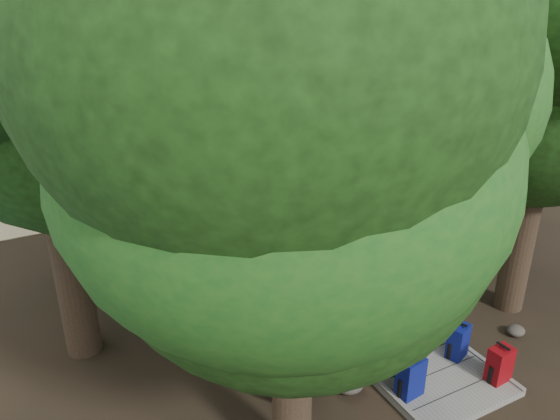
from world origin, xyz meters
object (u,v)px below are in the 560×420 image
kayak (92,155)px  backpack_right_d (413,310)px  backpack_left_b (384,355)px  backpack_left_c (379,342)px  backpack_right_a (500,363)px  duffel_right_khaki (399,301)px  sun_lounger (257,141)px  duffel_right_black (384,287)px  suitcase_on_boardwalk (349,321)px  backpack_right_c (436,318)px  backpack_left_d (328,306)px  lone_suitcase_on_sand (202,159)px  backpack_left_a (411,375)px  backpack_right_b (458,339)px

kayak → backpack_right_d: bearing=-98.7°
backpack_left_b → backpack_left_c: bearing=80.1°
backpack_right_d → kayak: size_ratio=0.16×
backpack_left_b → backpack_right_a: backpack_left_b is taller
duffel_right_khaki → sun_lounger: 11.63m
duffel_right_black → suitcase_on_boardwalk: bearing=-149.4°
duffel_right_black → backpack_right_c: bearing=-86.5°
backpack_left_c → backpack_left_d: (-0.13, 1.39, -0.06)m
backpack_left_c → duffel_right_khaki: size_ratio=1.06×
backpack_left_c → lone_suitcase_on_sand: 11.30m
backpack_right_a → duffel_right_black: (-0.07, 2.88, -0.13)m
duffel_right_khaki → lone_suitcase_on_sand: bearing=88.1°
backpack_left_b → sun_lounger: (3.79, 12.70, -0.14)m
kayak → sun_lounger: bearing=-38.6°
backpack_right_c → backpack_right_d: 0.51m
backpack_right_a → backpack_right_d: backpack_right_a is taller
backpack_left_a → duffel_right_khaki: size_ratio=1.13×
suitcase_on_boardwalk → lone_suitcase_on_sand: 10.48m
suitcase_on_boardwalk → lone_suitcase_on_sand: size_ratio=0.93×
backpack_left_b → duffel_right_black: 2.41m
backpack_left_a → kayak: backpack_left_a is taller
backpack_left_c → kayak: 14.17m
backpack_right_d → suitcase_on_boardwalk: bearing=147.1°
lone_suitcase_on_sand → kayak: lone_suitcase_on_sand is taller
backpack_left_a → backpack_right_a: (1.50, -0.41, -0.04)m
suitcase_on_boardwalk → backpack_right_a: bearing=-45.5°
backpack_right_b → sun_lounger: 13.15m
suitcase_on_boardwalk → kayak: 13.34m
backpack_left_a → backpack_left_c: (0.09, 0.92, -0.02)m
backpack_right_b → sun_lounger: (2.38, 12.93, -0.12)m
duffel_right_khaki → kayak: bearing=101.7°
backpack_right_c → duffel_right_khaki: size_ratio=1.02×
backpack_right_c → suitcase_on_boardwalk: size_ratio=1.23×
backpack_right_a → duffel_right_black: backpack_right_a is taller
backpack_left_a → sun_lounger: 13.80m
backpack_right_d → lone_suitcase_on_sand: bearing=69.7°
backpack_left_c → backpack_left_d: size_ratio=1.19×
sun_lounger → backpack_right_d: bearing=-109.0°
backpack_left_c → duffel_right_khaki: backpack_left_c is taller
backpack_left_d → duffel_right_khaki: backpack_left_d is taller
backpack_right_a → backpack_right_c: (-0.06, 1.41, 0.00)m
backpack_left_b → backpack_right_b: size_ratio=1.06×
backpack_left_b → lone_suitcase_on_sand: backpack_left_b is taller
backpack_left_c → backpack_right_a: bearing=-63.7°
backpack_right_c → kayak: backpack_right_c is taller
backpack_left_c → backpack_right_a: (1.40, -1.33, -0.01)m
backpack_right_b → duffel_right_khaki: backpack_right_b is taller
backpack_left_a → backpack_left_d: bearing=84.5°
backpack_left_a → suitcase_on_boardwalk: size_ratio=1.36×
backpack_left_b → lone_suitcase_on_sand: 11.65m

